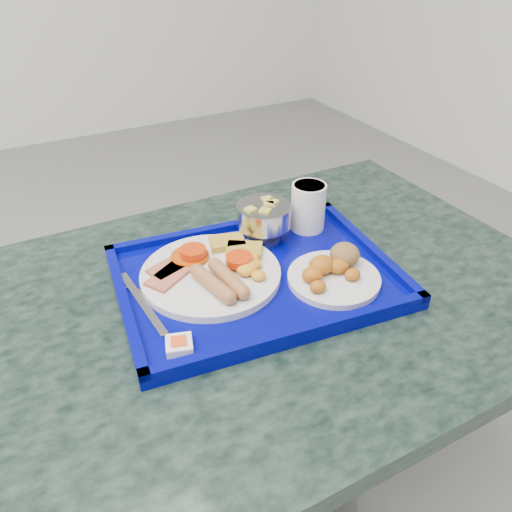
{
  "coord_description": "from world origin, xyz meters",
  "views": [
    {
      "loc": [
        0.64,
        -0.43,
        1.22
      ],
      "look_at": [
        0.97,
        0.2,
        0.74
      ],
      "focal_mm": 35.0,
      "sensor_mm": 36.0,
      "label": 1
    }
  ],
  "objects_px": {
    "fruit_bowl": "(264,216)",
    "tray": "(256,278)",
    "main_plate": "(215,270)",
    "table": "(253,365)",
    "juice_cup": "(308,205)",
    "bread_plate": "(334,271)"
  },
  "relations": [
    {
      "from": "main_plate",
      "to": "juice_cup",
      "type": "height_order",
      "value": "juice_cup"
    },
    {
      "from": "bread_plate",
      "to": "tray",
      "type": "bearing_deg",
      "value": 146.9
    },
    {
      "from": "juice_cup",
      "to": "table",
      "type": "bearing_deg",
      "value": -147.69
    },
    {
      "from": "table",
      "to": "fruit_bowl",
      "type": "bearing_deg",
      "value": 54.01
    },
    {
      "from": "tray",
      "to": "fruit_bowl",
      "type": "xyz_separation_m",
      "value": [
        0.07,
        0.1,
        0.05
      ]
    },
    {
      "from": "fruit_bowl",
      "to": "tray",
      "type": "bearing_deg",
      "value": -125.08
    },
    {
      "from": "table",
      "to": "juice_cup",
      "type": "distance_m",
      "value": 0.33
    },
    {
      "from": "table",
      "to": "tray",
      "type": "bearing_deg",
      "value": 50.37
    },
    {
      "from": "table",
      "to": "tray",
      "type": "distance_m",
      "value": 0.19
    },
    {
      "from": "bread_plate",
      "to": "juice_cup",
      "type": "height_order",
      "value": "juice_cup"
    },
    {
      "from": "tray",
      "to": "juice_cup",
      "type": "distance_m",
      "value": 0.2
    },
    {
      "from": "tray",
      "to": "main_plate",
      "type": "distance_m",
      "value": 0.07
    },
    {
      "from": "main_plate",
      "to": "bread_plate",
      "type": "relative_size",
      "value": 1.53
    },
    {
      "from": "fruit_bowl",
      "to": "bread_plate",
      "type": "bearing_deg",
      "value": -77.29
    },
    {
      "from": "tray",
      "to": "fruit_bowl",
      "type": "relative_size",
      "value": 4.87
    },
    {
      "from": "table",
      "to": "juice_cup",
      "type": "bearing_deg",
      "value": 32.31
    },
    {
      "from": "main_plate",
      "to": "fruit_bowl",
      "type": "height_order",
      "value": "fruit_bowl"
    },
    {
      "from": "main_plate",
      "to": "bread_plate",
      "type": "xyz_separation_m",
      "value": [
        0.18,
        -0.1,
        0.0
      ]
    },
    {
      "from": "tray",
      "to": "bread_plate",
      "type": "distance_m",
      "value": 0.14
    },
    {
      "from": "fruit_bowl",
      "to": "juice_cup",
      "type": "height_order",
      "value": "juice_cup"
    },
    {
      "from": "tray",
      "to": "juice_cup",
      "type": "xyz_separation_m",
      "value": [
        0.17,
        0.09,
        0.06
      ]
    },
    {
      "from": "main_plate",
      "to": "fruit_bowl",
      "type": "xyz_separation_m",
      "value": [
        0.14,
        0.07,
        0.03
      ]
    }
  ]
}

